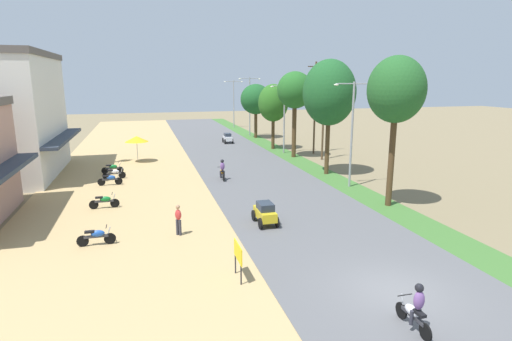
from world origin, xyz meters
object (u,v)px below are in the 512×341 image
object	(u,v)px
median_tree_fourth	(273,103)
streetlamp_mid	(284,114)
parked_motorbike_fifth	(113,168)
streetlamp_near	(352,127)
car_hatchback_white	(228,138)
median_tree_nearest	(396,91)
median_tree_second	(329,93)
parked_motorbike_nearest	(97,236)
streetlamp_farthest	(234,100)
utility_pole_near	(315,107)
motorbike_ahead_second	(222,170)
vendor_umbrella	(137,139)
car_hatchback_yellow	(265,212)
utility_pole_far	(323,116)
parked_motorbike_third	(110,179)
street_signboard	(238,254)
median_tree_fifth	(256,99)
parked_motorbike_fourth	(114,173)
motorbike_foreground_rider	(415,308)
streetlamp_far	(250,102)
pedestrian_on_shoulder	(178,218)
parked_motorbike_second	(105,201)

from	to	relation	value
median_tree_fourth	streetlamp_mid	world-z (taller)	median_tree_fourth
median_tree_fourth	parked_motorbike_fifth	bearing A→B (deg)	-153.54
streetlamp_near	car_hatchback_white	distance (m)	24.01
median_tree_nearest	median_tree_second	world-z (taller)	median_tree_second
parked_motorbike_nearest	streetlamp_farthest	distance (m)	50.05
utility_pole_near	motorbike_ahead_second	size ratio (longest dim) A/B	5.38
streetlamp_near	car_hatchback_white	world-z (taller)	streetlamp_near
streetlamp_mid	car_hatchback_white	distance (m)	10.18
motorbike_ahead_second	median_tree_fourth	bearing A→B (deg)	57.33
motorbike_ahead_second	vendor_umbrella	bearing A→B (deg)	125.01
car_hatchback_yellow	utility_pole_far	bearing A→B (deg)	56.68
streetlamp_farthest	car_hatchback_yellow	bearing A→B (deg)	-100.33
parked_motorbike_third	motorbike_ahead_second	xyz separation A→B (m)	(8.48, -0.59, 0.30)
parked_motorbike_nearest	street_signboard	distance (m)	7.77
parked_motorbike_fifth	median_tree_second	distance (m)	19.21
median_tree_fifth	parked_motorbike_fourth	bearing A→B (deg)	-130.98
car_hatchback_yellow	car_hatchback_white	distance (m)	29.70
parked_motorbike_third	motorbike_foreground_rider	distance (m)	24.43
streetlamp_mid	median_tree_nearest	bearing A→B (deg)	-89.59
streetlamp_far	utility_pole_near	distance (m)	15.96
median_tree_fourth	utility_pole_far	bearing A→B (deg)	-68.47
parked_motorbike_third	streetlamp_mid	bearing A→B (deg)	29.41
parked_motorbike_fifth	motorbike_ahead_second	size ratio (longest dim) A/B	1.00
street_signboard	streetlamp_near	size ratio (longest dim) A/B	0.20
vendor_umbrella	median_tree_second	xyz separation A→B (m)	(15.46, -9.53, 4.50)
vendor_umbrella	median_tree_nearest	distance (m)	24.81
streetlamp_farthest	utility_pole_far	world-z (taller)	utility_pole_far
pedestrian_on_shoulder	utility_pole_far	distance (m)	23.41
streetlamp_far	median_tree_nearest	bearing A→B (deg)	-89.76
vendor_umbrella	pedestrian_on_shoulder	size ratio (longest dim) A/B	1.56
parked_motorbike_fifth	pedestrian_on_shoulder	distance (m)	16.35
vendor_umbrella	parked_motorbike_nearest	bearing A→B (deg)	-94.95
car_hatchback_yellow	streetlamp_far	bearing A→B (deg)	76.73
median_tree_nearest	streetlamp_farthest	world-z (taller)	median_tree_nearest
street_signboard	utility_pole_far	distance (m)	26.58
streetlamp_near	pedestrian_on_shoulder	bearing A→B (deg)	-153.65
median_tree_fifth	streetlamp_farthest	distance (m)	13.02
parked_motorbike_third	vendor_umbrella	size ratio (longest dim) A/B	0.71
median_tree_fourth	car_hatchback_white	xyz separation A→B (m)	(-4.19, 5.54, -4.51)
motorbike_foreground_rider	parked_motorbike_second	bearing A→B (deg)	123.20
street_signboard	utility_pole_near	bearing A→B (deg)	60.94
parked_motorbike_fourth	pedestrian_on_shoulder	size ratio (longest dim) A/B	1.11
vendor_umbrella	streetlamp_near	size ratio (longest dim) A/B	0.33
parked_motorbike_fifth	utility_pole_far	distance (m)	20.26
parked_motorbike_fourth	median_tree_fourth	world-z (taller)	median_tree_fourth
parked_motorbike_third	streetlamp_near	xyz separation A→B (m)	(17.25, -5.15, 3.94)
motorbike_ahead_second	parked_motorbike_second	bearing A→B (deg)	-147.75
parked_motorbike_fourth	parked_motorbike_third	bearing A→B (deg)	-95.04
parked_motorbike_fifth	median_tree_nearest	bearing A→B (deg)	-39.06
parked_motorbike_nearest	median_tree_fourth	bearing A→B (deg)	55.68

